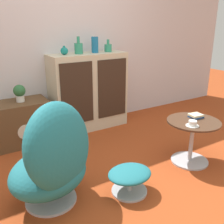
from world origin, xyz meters
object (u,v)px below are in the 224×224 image
object	(u,v)px
book_stack	(196,116)
egg_chair	(54,160)
tv_console	(21,123)
vase_inner_left	(79,48)
teacup	(193,124)
sideboard	(89,92)
vase_leftmost	(64,51)
ottoman	(130,176)
coffee_table	(192,137)
vase_inner_right	(95,45)
vase_rightmost	(108,48)
potted_plant	(20,92)

from	to	relation	value
book_stack	egg_chair	bearing A→B (deg)	178.06
tv_console	vase_inner_left	size ratio (longest dim) A/B	3.14
vase_inner_left	teacup	xyz separation A→B (m)	(0.48, -1.61, -0.64)
sideboard	vase_inner_left	bearing A→B (deg)	178.27
teacup	vase_leftmost	bearing A→B (deg)	113.15
ottoman	vase_leftmost	bearing A→B (deg)	86.99
vase_leftmost	book_stack	bearing A→B (deg)	-58.03
coffee_table	vase_inner_right	size ratio (longest dim) A/B	2.63
egg_chair	vase_inner_left	world-z (taller)	vase_inner_left
egg_chair	ottoman	bearing A→B (deg)	-18.38
egg_chair	vase_inner_left	xyz separation A→B (m)	(0.91, 1.40, 0.73)
tv_console	vase_rightmost	bearing A→B (deg)	0.98
teacup	book_stack	distance (m)	0.27
potted_plant	egg_chair	bearing A→B (deg)	-93.50
vase_rightmost	teacup	xyz separation A→B (m)	(0.02, -1.61, -0.62)
egg_chair	book_stack	size ratio (longest dim) A/B	6.51
coffee_table	egg_chair	bearing A→B (deg)	175.65
tv_console	ottoman	distance (m)	1.69
vase_inner_right	teacup	bearing A→B (deg)	-81.65
vase_inner_left	teacup	bearing A→B (deg)	-73.31
tv_console	egg_chair	distance (m)	1.39
ottoman	vase_rightmost	size ratio (longest dim) A/B	2.40
tv_console	teacup	distance (m)	2.09
vase_leftmost	vase_inner_right	size ratio (longest dim) A/B	0.53
ottoman	potted_plant	distance (m)	1.75
vase_leftmost	vase_inner_right	world-z (taller)	vase_inner_right
tv_console	potted_plant	bearing A→B (deg)	0.82
ottoman	coffee_table	size ratio (longest dim) A/B	0.73
teacup	sideboard	bearing A→B (deg)	102.44
vase_inner_left	potted_plant	world-z (taller)	vase_inner_left
tv_console	vase_inner_left	bearing A→B (deg)	1.50
sideboard	vase_inner_right	xyz separation A→B (m)	(0.12, 0.00, 0.65)
book_stack	teacup	bearing A→B (deg)	-145.16
sideboard	ottoman	distance (m)	1.70
ottoman	coffee_table	bearing A→B (deg)	5.81
egg_chair	vase_leftmost	world-z (taller)	vase_leftmost
coffee_table	potted_plant	bearing A→B (deg)	133.87
sideboard	book_stack	xyz separation A→B (m)	(0.57, -1.45, -0.03)
ottoman	book_stack	bearing A→B (deg)	8.73
sideboard	coffee_table	distance (m)	1.61
egg_chair	vase_rightmost	size ratio (longest dim) A/B	5.54
tv_console	potted_plant	xyz separation A→B (m)	(0.03, 0.00, 0.40)
vase_leftmost	vase_inner_left	size ratio (longest dim) A/B	0.51
ottoman	vase_rightmost	distance (m)	2.02
coffee_table	teacup	bearing A→B (deg)	-143.60
egg_chair	sideboard	bearing A→B (deg)	53.29
tv_console	vase_leftmost	distance (m)	1.08
egg_chair	book_stack	distance (m)	1.62
tv_console	vase_inner_left	xyz separation A→B (m)	(0.86, 0.02, 0.88)
vase_inner_right	potted_plant	size ratio (longest dim) A/B	1.01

